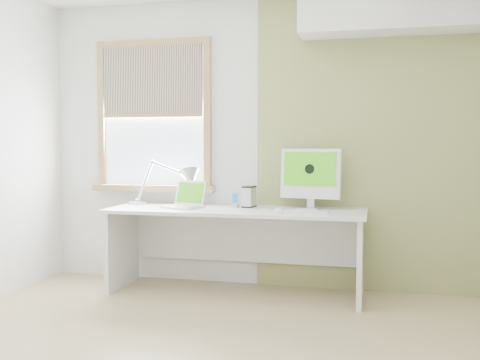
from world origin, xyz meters
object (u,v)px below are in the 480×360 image
(desk_lamp, at_px, (180,181))
(desk, at_px, (237,231))
(external_drive, at_px, (249,197))
(laptop, at_px, (186,201))
(imac, at_px, (311,175))

(desk_lamp, bearing_deg, desk, -15.54)
(external_drive, bearing_deg, laptop, -164.18)
(laptop, bearing_deg, desk_lamp, 120.56)
(desk, relative_size, laptop, 5.42)
(laptop, relative_size, imac, 0.76)
(imac, bearing_deg, external_drive, -178.32)
(desk, bearing_deg, laptop, -174.18)
(desk_lamp, relative_size, laptop, 1.83)
(desk, relative_size, external_drive, 11.83)
(external_drive, distance_m, imac, 0.57)
(laptop, bearing_deg, external_drive, 15.82)
(desk, relative_size, desk_lamp, 2.96)
(laptop, relative_size, external_drive, 2.18)
(desk, bearing_deg, desk_lamp, 164.46)
(desk_lamp, relative_size, imac, 1.40)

